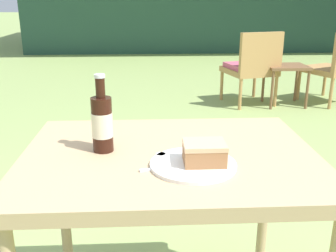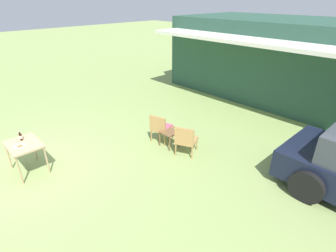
% 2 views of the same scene
% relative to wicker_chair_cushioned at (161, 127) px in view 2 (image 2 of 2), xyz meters
% --- Properties ---
extents(ground_plane, '(60.00, 60.00, 0.00)m').
position_rel_wicker_chair_cushioned_xyz_m(ground_plane, '(-1.09, -3.18, -0.44)').
color(ground_plane, '#8CA35B').
extents(cabin_building, '(8.38, 5.53, 2.95)m').
position_rel_wicker_chair_cushioned_xyz_m(cabin_building, '(0.45, 6.24, 1.04)').
color(cabin_building, '#284C3D').
rests_on(cabin_building, ground_plane).
extents(wicker_chair_cushioned, '(0.61, 0.63, 0.82)m').
position_rel_wicker_chair_cushioned_xyz_m(wicker_chair_cushioned, '(0.00, 0.00, 0.00)').
color(wicker_chair_cushioned, '#B2844C').
rests_on(wicker_chair_cushioned, ground_plane).
extents(wicker_chair_plain, '(0.67, 0.68, 0.82)m').
position_rel_wicker_chair_cushioned_xyz_m(wicker_chair_plain, '(0.95, -0.02, 0.01)').
color(wicker_chair_plain, '#B2844C').
rests_on(wicker_chair_plain, ground_plane).
extents(garden_side_table, '(0.44, 0.38, 0.45)m').
position_rel_wicker_chair_cushioned_xyz_m(garden_side_table, '(0.37, -0.05, -0.06)').
color(garden_side_table, brown).
rests_on(garden_side_table, ground_plane).
extents(patio_table, '(0.88, 0.66, 0.73)m').
position_rel_wicker_chair_cushioned_xyz_m(patio_table, '(-1.09, -3.18, 0.21)').
color(patio_table, tan).
rests_on(patio_table, ground_plane).
extents(cake_on_plate, '(0.24, 0.24, 0.07)m').
position_rel_wicker_chair_cushioned_xyz_m(cake_on_plate, '(-1.02, -3.29, 0.31)').
color(cake_on_plate, white).
rests_on(cake_on_plate, patio_table).
extents(cola_bottle_near, '(0.06, 0.06, 0.23)m').
position_rel_wicker_chair_cushioned_xyz_m(cola_bottle_near, '(-1.29, -3.16, 0.38)').
color(cola_bottle_near, black).
rests_on(cola_bottle_near, patio_table).
extents(fork, '(0.17, 0.04, 0.01)m').
position_rel_wicker_chair_cushioned_xyz_m(fork, '(-1.10, -3.30, 0.29)').
color(fork, silver).
rests_on(fork, patio_table).
extents(loose_bottle_cap, '(0.03, 0.03, 0.01)m').
position_rel_wicker_chair_cushioned_xyz_m(loose_bottle_cap, '(-1.12, -3.22, 0.29)').
color(loose_bottle_cap, silver).
rests_on(loose_bottle_cap, patio_table).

